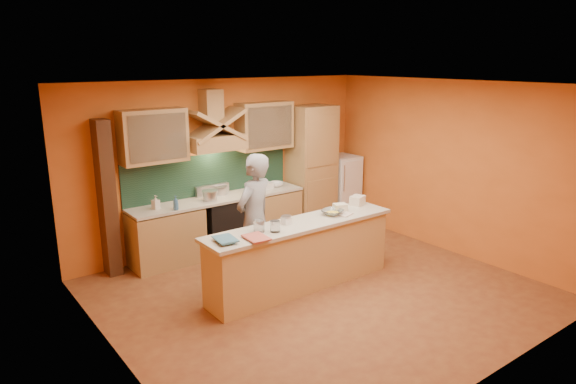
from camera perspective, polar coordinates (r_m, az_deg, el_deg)
floor at (r=7.21m, az=3.55°, el=-11.02°), size 5.50×5.00×0.01m
ceiling at (r=6.51m, az=3.95°, el=11.80°), size 5.50×5.00×0.01m
wall_back at (r=8.72m, az=-7.04°, el=3.18°), size 5.50×0.02×2.80m
wall_front at (r=5.19m, az=22.14°, el=-5.88°), size 5.50×0.02×2.80m
wall_left at (r=5.42m, az=-18.98°, el=-4.71°), size 0.02×5.00×2.80m
wall_right at (r=8.73m, az=17.59°, el=2.60°), size 0.02×5.00×2.80m
base_cabinet_left at (r=8.18m, az=-13.37°, el=-4.96°), size 1.10×0.60×0.86m
base_cabinet_right at (r=9.05m, az=-2.33°, el=-2.64°), size 1.10×0.60×0.86m
counter_top at (r=8.44m, az=-7.67°, el=-0.73°), size 3.00×0.62×0.04m
stove at (r=8.57m, az=-7.57°, el=-3.63°), size 0.60×0.58×0.90m
backsplash at (r=8.59m, az=-8.69°, el=1.93°), size 3.00×0.03×0.70m
range_hood at (r=8.28m, az=-8.06°, el=5.49°), size 0.92×0.50×0.24m
hood_chimney at (r=8.30m, az=-8.54°, el=9.53°), size 0.30×0.30×0.50m
upper_cabinet_left at (r=7.90m, az=-14.75°, el=6.03°), size 1.00×0.35×0.80m
upper_cabinet_right at (r=8.84m, az=-2.63°, el=7.37°), size 1.00×0.35×0.80m
pantry_column at (r=9.45m, az=2.62°, el=2.62°), size 0.80×0.60×2.30m
fridge at (r=10.05m, az=5.88°, el=0.36°), size 0.58×0.60×1.30m
trim_column_left at (r=7.84m, az=-19.47°, el=-0.75°), size 0.20×0.30×2.30m
island_body at (r=7.19m, az=1.43°, el=-7.25°), size 2.80×0.55×0.88m
island_top at (r=7.02m, az=1.46°, el=-3.62°), size 2.90×0.62×0.05m
person at (r=7.23m, az=-3.75°, el=-3.00°), size 0.79×0.66×1.86m
pot_large at (r=8.26m, az=-8.66°, el=-0.50°), size 0.27×0.27×0.17m
pot_small at (r=8.58m, az=-7.45°, el=0.03°), size 0.18×0.18×0.14m
soap_bottle_a at (r=7.94m, az=-14.50°, el=-1.12°), size 0.12×0.12×0.21m
soap_bottle_b at (r=7.83m, az=-12.37°, el=-1.19°), size 0.10×0.10×0.22m
bowl_back at (r=9.05m, az=-1.31°, el=0.85°), size 0.26×0.26×0.08m
dish_rack at (r=8.90m, az=-2.71°, el=0.69°), size 0.35×0.31×0.11m
book_lower at (r=6.33m, az=-4.56°, el=-5.33°), size 0.28×0.37×0.03m
book_upper at (r=6.29m, az=-8.01°, el=-5.40°), size 0.28×0.36×0.03m
jar_large at (r=6.64m, az=-3.24°, el=-3.79°), size 0.17×0.17×0.16m
jar_small at (r=6.63m, az=-1.44°, el=-3.83°), size 0.14×0.14×0.15m
kitchen_scale at (r=6.94m, az=-0.17°, el=-3.19°), size 0.12×0.12×0.10m
mixing_bowl at (r=7.37m, az=4.97°, el=-2.26°), size 0.37×0.37×0.07m
cloth at (r=7.40m, az=6.31°, el=-2.47°), size 0.27×0.23×0.02m
grocery_bag_a at (r=7.90m, az=7.72°, el=-0.93°), size 0.26×0.23×0.14m
grocery_bag_b at (r=7.54m, az=5.82°, el=-1.73°), size 0.22×0.19×0.11m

